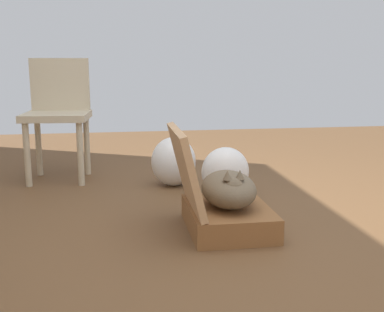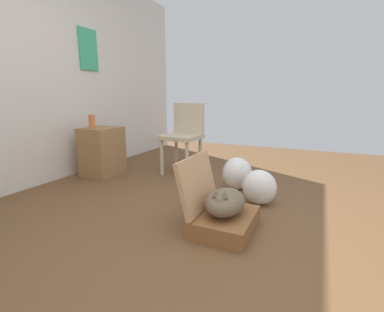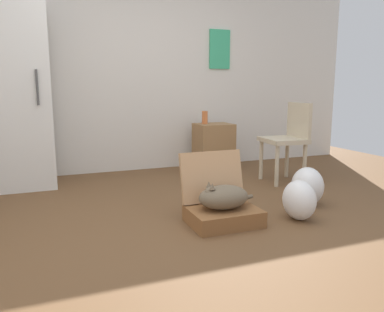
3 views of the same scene
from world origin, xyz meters
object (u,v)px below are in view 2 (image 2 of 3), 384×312
Objects in this scene: suitcase_base at (225,221)px; plastic_bag_white at (259,187)px; plastic_bag_clear at (237,174)px; chair at (184,134)px; vase_tall at (92,122)px; cat at (225,202)px; side_table at (102,151)px.

suitcase_base is 1.66× the size of plastic_bag_white.
chair is (0.36, 0.82, 0.34)m from plastic_bag_clear.
plastic_bag_clear is 0.39× the size of chair.
plastic_bag_clear is at bearing -80.84° from vase_tall.
plastic_bag_clear is at bearing 10.59° from suitcase_base.
cat is 1.49× the size of plastic_bag_white.
plastic_bag_clear reaches higher than cat.
suitcase_base is at bearing -169.41° from plastic_bag_clear.
cat is at bearing 168.49° from plastic_bag_white.
side_table reaches higher than cat.
cat is 1.66m from chair.
chair is at bearing 66.51° from plastic_bag_clear.
suitcase_base is 0.60× the size of chair.
suitcase_base is 0.96m from plastic_bag_clear.
cat is at bearing 175.94° from suitcase_base.
side_table is (-0.16, 1.71, 0.13)m from plastic_bag_clear.
suitcase_base is 0.64m from plastic_bag_white.
suitcase_base is 3.28× the size of vase_tall.
plastic_bag_white is at bearing -11.51° from cat.
chair is at bearing 59.00° from plastic_bag_white.
plastic_bag_clear is 1.83m from vase_tall.
side_table is 3.66× the size of vase_tall.
cat is 2.04m from side_table.
plastic_bag_clear is at bearing 10.51° from cat.
vase_tall reaches higher than cat.
plastic_bag_white is (0.63, -0.13, -0.06)m from cat.
side_table is at bearing -145.52° from chair.
chair is (0.63, -0.92, -0.17)m from vase_tall.
side_table is at bearing -12.60° from vase_tall.
chair reaches higher than vase_tall.
plastic_bag_white is 2.02m from side_table.
vase_tall is (0.66, 1.91, 0.46)m from cat.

